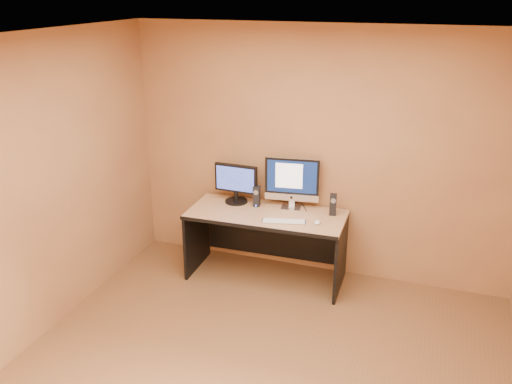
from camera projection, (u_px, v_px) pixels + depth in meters
floor at (254, 383)px, 4.25m from camera, size 4.00×4.00×0.00m
walls at (254, 234)px, 3.79m from camera, size 4.00×4.00×2.60m
ceiling at (254, 42)px, 3.32m from camera, size 4.00×4.00×0.00m
desk at (266, 246)px, 5.67m from camera, size 1.62×0.75×0.74m
imac at (292, 183)px, 5.58m from camera, size 0.60×0.29×0.55m
second_monitor at (236, 184)px, 5.75m from camera, size 0.49×0.26×0.42m
speaker_left at (257, 196)px, 5.68m from camera, size 0.08×0.08×0.22m
speaker_right at (333, 205)px, 5.47m from camera, size 0.08×0.08×0.22m
keyboard at (284, 221)px, 5.33m from camera, size 0.45×0.21×0.02m
mouse at (317, 222)px, 5.29m from camera, size 0.06×0.10×0.04m
cable_a at (304, 207)px, 5.68m from camera, size 0.11×0.20×0.01m
cable_b at (291, 205)px, 5.75m from camera, size 0.10×0.16×0.01m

